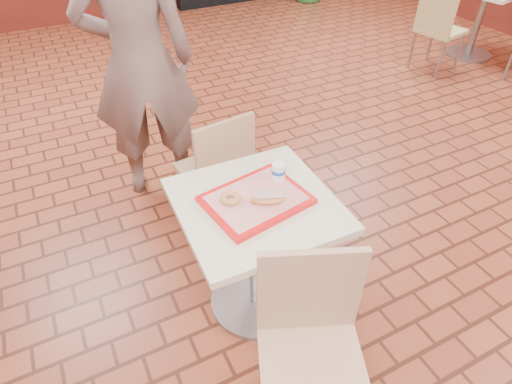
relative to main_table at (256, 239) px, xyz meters
name	(u,v)px	position (x,y,z in m)	size (l,w,h in m)	color
wainscot_band	(360,147)	(0.96, 0.43, 0.00)	(8.00, 10.00, 1.00)	#541710
main_table	(256,239)	(0.00, 0.00, 0.00)	(0.70, 0.70, 0.74)	beige
chair_main_front	(311,341)	(-0.06, -0.59, 0.00)	(0.54, 0.54, 0.89)	tan
chair_main_back	(218,167)	(0.08, 0.68, -0.03)	(0.43, 0.43, 0.83)	tan
customer	(139,62)	(-0.16, 1.28, 0.45)	(0.70, 0.46, 1.91)	#715B57
serving_tray	(256,200)	(0.00, 0.00, 0.26)	(0.44, 0.34, 0.03)	red
ring_donut	(230,198)	(-0.11, 0.03, 0.28)	(0.09, 0.09, 0.03)	#C68648
long_john_donut	(268,198)	(0.04, -0.05, 0.29)	(0.17, 0.13, 0.05)	#E49242
paper_cup	(278,171)	(0.16, 0.08, 0.31)	(0.07, 0.07, 0.08)	white
second_table	(482,11)	(3.89, 2.03, 0.01)	(0.72, 0.72, 0.76)	beige
chair_second_left	(438,25)	(3.12, 1.92, 0.01)	(0.49, 0.49, 0.91)	tan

